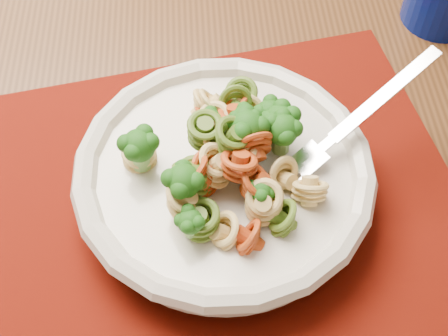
# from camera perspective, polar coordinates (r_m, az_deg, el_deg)

# --- Properties ---
(dining_table) EXTENTS (1.53, 1.13, 0.76)m
(dining_table) POSITION_cam_1_polar(r_m,az_deg,el_deg) (0.65, 5.07, -2.89)
(dining_table) COLOR #4D2D15
(dining_table) RESTS_ON ground
(placemat) EXTENTS (0.52, 0.46, 0.00)m
(placemat) POSITION_cam_1_polar(r_m,az_deg,el_deg) (0.52, -1.98, -3.83)
(placemat) COLOR #590F03
(placemat) RESTS_ON dining_table
(pasta_bowl) EXTENTS (0.24, 0.24, 0.05)m
(pasta_bowl) POSITION_cam_1_polar(r_m,az_deg,el_deg) (0.50, -0.00, -0.75)
(pasta_bowl) COLOR beige
(pasta_bowl) RESTS_ON placemat
(pasta_broccoli_heap) EXTENTS (0.21, 0.21, 0.06)m
(pasta_broccoli_heap) POSITION_cam_1_polar(r_m,az_deg,el_deg) (0.49, 0.00, 0.41)
(pasta_broccoli_heap) COLOR #E4BE70
(pasta_broccoli_heap) RESTS_ON pasta_bowl
(fork) EXTENTS (0.15, 0.14, 0.08)m
(fork) POSITION_cam_1_polar(r_m,az_deg,el_deg) (0.49, 7.76, 0.79)
(fork) COLOR silver
(fork) RESTS_ON pasta_bowl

